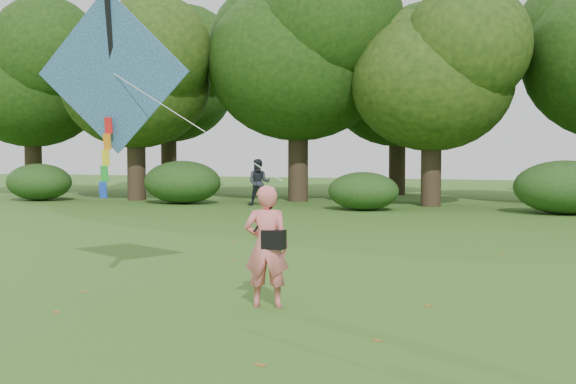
% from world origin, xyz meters
% --- Properties ---
extents(ground, '(100.00, 100.00, 0.00)m').
position_xyz_m(ground, '(0.00, 0.00, 0.00)').
color(ground, '#265114').
rests_on(ground, ground).
extents(man_kite_flyer, '(0.70, 0.54, 1.69)m').
position_xyz_m(man_kite_flyer, '(-0.90, 0.29, 0.85)').
color(man_kite_flyer, '#ED6F72').
rests_on(man_kite_flyer, ground).
extents(bystander_left, '(1.06, 0.91, 1.88)m').
position_xyz_m(bystander_left, '(-8.49, 17.76, 0.94)').
color(bystander_left, '#23272F').
rests_on(bystander_left, ground).
extents(crossbody_bag, '(0.43, 0.20, 0.69)m').
position_xyz_m(crossbody_bag, '(-0.78, 0.26, 0.96)').
color(crossbody_bag, black).
rests_on(crossbody_bag, ground).
extents(flying_kite, '(4.48, 1.06, 3.29)m').
position_xyz_m(flying_kite, '(-3.83, 0.97, 3.36)').
color(flying_kite, '#2767A9').
rests_on(flying_kite, ground).
extents(tree_line, '(54.70, 15.30, 9.48)m').
position_xyz_m(tree_line, '(1.67, 22.88, 5.60)').
color(tree_line, '#3A2D1E').
rests_on(tree_line, ground).
extents(shrub_band, '(39.15, 3.22, 1.88)m').
position_xyz_m(shrub_band, '(-0.72, 17.60, 0.86)').
color(shrub_band, '#264919').
rests_on(shrub_band, ground).
extents(fallen_leaves, '(8.03, 9.23, 0.01)m').
position_xyz_m(fallen_leaves, '(-1.02, 2.24, 0.01)').
color(fallen_leaves, brown).
rests_on(fallen_leaves, ground).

